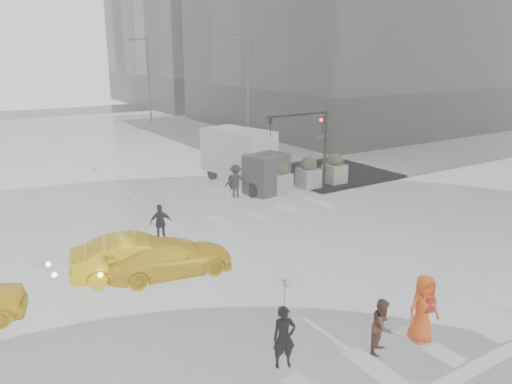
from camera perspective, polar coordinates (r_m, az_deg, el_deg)
ground at (r=17.71m, az=-0.61°, el=-10.08°), size 120.00×120.00×0.00m
sidewalk_ne at (r=42.42m, az=9.33°, el=5.29°), size 35.00×35.00×0.15m
road_markings at (r=17.71m, az=-0.61°, el=-10.07°), size 18.00×48.00×0.01m
traffic_signal_pole at (r=28.05m, az=6.39°, el=6.51°), size 4.45×0.42×4.50m
street_lamp_near at (r=37.04m, az=-1.10°, el=11.58°), size 2.15×0.22×9.00m
street_lamp_far at (r=55.07m, az=-12.30°, el=12.66°), size 2.15×0.22×9.00m
planter_west at (r=27.47m, az=2.73°, el=1.63°), size 1.10×1.10×1.80m
planter_mid at (r=28.64m, az=6.01°, el=2.15°), size 1.10×1.10×1.80m
planter_east at (r=29.90m, az=9.02°, el=2.63°), size 1.10×1.10×1.80m
pedestrian_black at (r=12.65m, az=3.28°, el=-13.22°), size 1.22×1.24×2.43m
pedestrian_brown at (r=14.01m, az=14.23°, el=-14.61°), size 0.92×0.84×1.53m
pedestrian_orange at (r=14.72m, az=18.57°, el=-12.49°), size 1.05×0.79×1.93m
pedestrian_far_a at (r=21.22m, az=-10.83°, el=-3.49°), size 1.07×0.81×1.62m
pedestrian_far_b at (r=27.05m, az=-2.36°, el=1.26°), size 1.32×0.96×1.83m
taxi_mid at (r=18.24m, az=-13.47°, el=-7.20°), size 4.73×2.64×1.48m
taxi_rear at (r=18.17m, az=-9.85°, el=-7.35°), size 4.23×2.41×1.32m
box_truck at (r=29.22m, az=-1.20°, el=4.00°), size 2.28×6.08×3.23m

